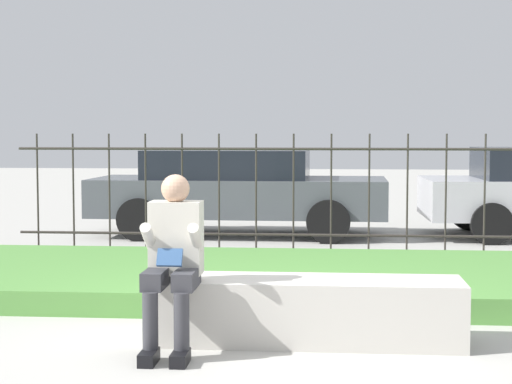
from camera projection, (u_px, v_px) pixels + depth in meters
The scene contains 6 objects.
ground_plane at pixel (270, 342), 6.52m from camera, with size 60.00×60.00×0.00m, color #B2AFA8.
stone_bench at pixel (308, 314), 6.48m from camera, with size 2.33×0.59×0.49m.
person_seated_reader at pixel (173, 254), 6.20m from camera, with size 0.42×0.73×1.29m.
grass_berm at pixel (285, 279), 8.67m from camera, with size 9.00×2.94×0.22m.
iron_fence at pixel (293, 194), 10.62m from camera, with size 7.00×0.03×1.58m.
car_parked_center at pixel (236, 189), 13.16m from camera, with size 4.50×1.91×1.32m.
Camera 1 is at (0.45, -6.41, 1.60)m, focal length 60.00 mm.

